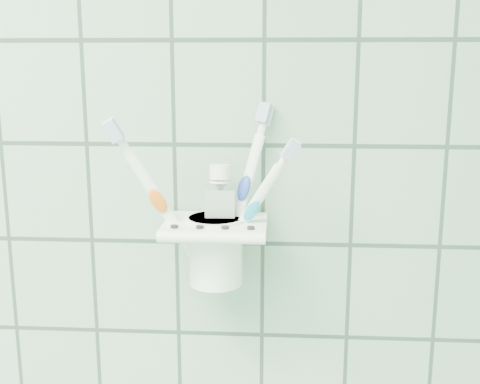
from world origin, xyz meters
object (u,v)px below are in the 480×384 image
object	(u,v)px
holder_bracket	(216,228)
toothbrush_blue	(221,189)
cup	(216,247)
toothpaste_tube	(219,214)
toothbrush_orange	(208,196)
toothbrush_pink	(206,187)

from	to	relation	value
holder_bracket	toothbrush_blue	size ratio (longest dim) A/B	0.56
cup	toothbrush_blue	bearing A→B (deg)	-54.18
toothpaste_tube	toothbrush_orange	bearing A→B (deg)	163.47
holder_bracket	cup	distance (m)	0.02
toothpaste_tube	toothbrush_blue	bearing A→B (deg)	-66.84
cup	toothpaste_tube	size ratio (longest dim) A/B	0.60
cup	toothbrush_blue	xyz separation A→B (m)	(0.01, -0.01, 0.07)
cup	toothbrush_orange	bearing A→B (deg)	-171.74
holder_bracket	toothbrush_orange	size ratio (longest dim) A/B	0.63
toothbrush_orange	toothpaste_tube	distance (m)	0.02
toothbrush_orange	cup	bearing A→B (deg)	-0.76
toothbrush_pink	toothpaste_tube	size ratio (longest dim) A/B	1.55
toothbrush_pink	toothpaste_tube	xyz separation A→B (m)	(0.01, -0.00, -0.03)
toothbrush_pink	toothbrush_orange	distance (m)	0.01
cup	toothbrush_blue	world-z (taller)	toothbrush_blue
toothbrush_blue	toothbrush_orange	world-z (taller)	toothbrush_blue
cup	toothpaste_tube	xyz separation A→B (m)	(0.00, -0.00, 0.04)
toothbrush_blue	cup	bearing A→B (deg)	149.81
toothbrush_blue	toothbrush_orange	xyz separation A→B (m)	(-0.02, 0.01, -0.01)
toothbrush_blue	toothpaste_tube	world-z (taller)	toothbrush_blue
toothbrush_blue	toothpaste_tube	distance (m)	0.03
toothbrush_pink	toothbrush_blue	distance (m)	0.02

